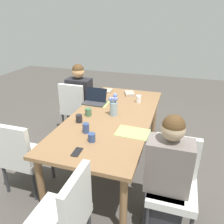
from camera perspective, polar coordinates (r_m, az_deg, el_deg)
The scene contains 20 objects.
ground_plane at distance 3.26m, azimuth -0.00°, elevation -12.63°, with size 10.00×10.00×0.00m, color #4C4742.
dining_table at distance 2.91m, azimuth -0.00°, elevation -2.11°, with size 2.21×1.02×0.73m.
chair_far_left_near at distance 2.29m, azimuth 15.42°, elevation -16.21°, with size 0.44×0.44×0.90m.
person_far_left_near at distance 2.21m, azimuth 13.77°, elevation -16.69°, with size 0.36×0.40×1.19m.
chair_near_left_mid at distance 3.85m, azimuth -9.38°, elevation 1.63°, with size 0.44×0.44×0.90m.
person_near_left_mid at distance 3.87m, azimuth -8.13°, elevation 2.31°, with size 0.36×0.40×1.19m.
chair_head_right_left_far at distance 1.96m, azimuth -11.96°, elevation -24.23°, with size 0.44×0.44×0.90m.
chair_near_right_near at distance 2.74m, azimuth -21.97°, elevation -9.85°, with size 0.44×0.44×0.90m.
flower_vase at distance 2.84m, azimuth 0.40°, elevation 1.50°, with size 0.11×0.12×0.29m.
placemat_far_left_near at distance 2.49m, azimuth 5.28°, elevation -5.20°, with size 0.36×0.26×0.00m, color #9EBC66.
placemat_near_left_mid at distance 3.28m, azimuth -4.12°, elevation 2.26°, with size 0.36×0.26×0.00m, color #9EBC66.
laptop_near_left_mid at distance 3.27m, azimuth -4.33°, elevation 2.97°, with size 0.22×0.32×0.21m.
coffee_mug_near_left at distance 2.31m, azimuth -5.21°, elevation -6.48°, with size 0.08×0.08×0.09m, color #33477A.
coffee_mug_near_right at distance 3.31m, azimuth 6.78°, elevation 3.32°, with size 0.08×0.08×0.11m, color white.
coffee_mug_centre_left at distance 2.48m, azimuth -6.66°, elevation -4.08°, with size 0.07×0.07×0.11m, color #33477A.
coffee_mug_centre_right at distance 2.88m, azimuth -6.07°, elevation -0.01°, with size 0.08×0.08×0.10m, color #47704C.
coffee_mug_far_left at distance 2.72m, azimuth -8.39°, elevation -1.66°, with size 0.08×0.08×0.10m, color #232328.
book_red_cover at distance 3.75m, azimuth -1.20°, elevation 5.41°, with size 0.20×0.14×0.03m, color #B2A38E.
book_blue_cover at distance 3.62m, azimuth 4.50°, elevation 4.72°, with size 0.20×0.14×0.04m, color #B2A38E.
phone_black at distance 2.18m, azimuth -8.91°, elevation -10.03°, with size 0.15×0.07×0.01m, color black.
Camera 1 is at (2.49, 0.79, 1.95)m, focal length 35.88 mm.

